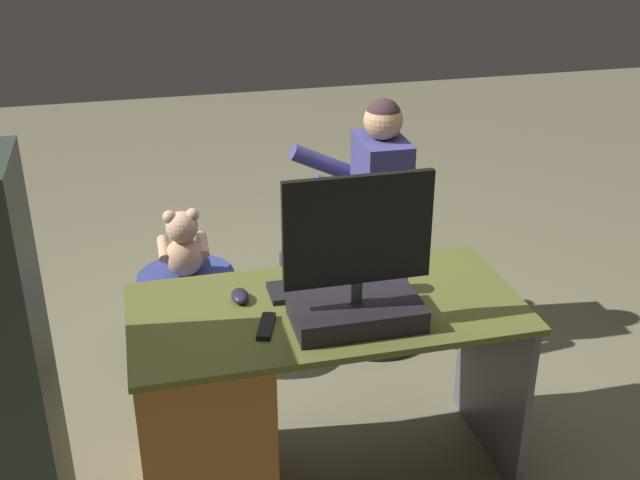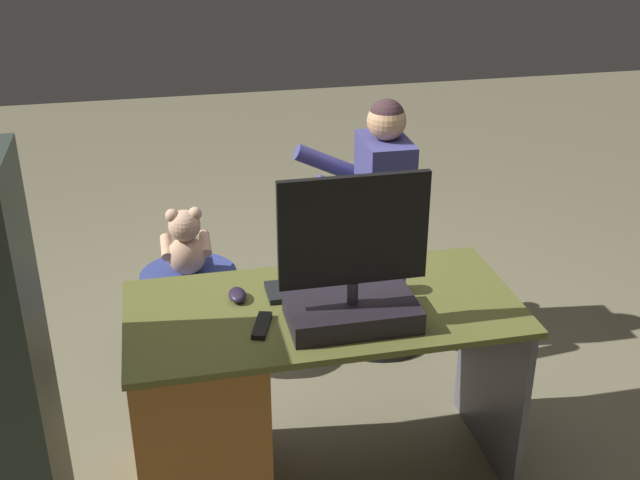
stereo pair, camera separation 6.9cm
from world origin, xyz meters
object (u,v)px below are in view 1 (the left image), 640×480
object	(u,v)px
cup	(397,279)
computer_mouse	(240,296)
desk	(229,402)
teddy_bear	(183,245)
keyboard	(329,287)
person	(361,209)
tv_remote	(266,326)
visitor_chair	(377,287)
office_chair_teddy	(189,309)
monitor	(357,282)

from	to	relation	value
cup	computer_mouse	bearing A→B (deg)	-5.92
desk	computer_mouse	world-z (taller)	computer_mouse
desk	teddy_bear	distance (m)	0.90
keyboard	person	world-z (taller)	person
desk	computer_mouse	xyz separation A→B (m)	(-0.07, -0.10, 0.35)
tv_remote	keyboard	bearing A→B (deg)	-123.55
cup	visitor_chair	bearing A→B (deg)	-103.83
computer_mouse	cup	world-z (taller)	cup
computer_mouse	office_chair_teddy	world-z (taller)	computer_mouse
desk	person	distance (m)	1.18
desk	monitor	world-z (taller)	monitor
tv_remote	office_chair_teddy	bearing A→B (deg)	-60.62
teddy_bear	visitor_chair	size ratio (longest dim) A/B	0.61
keyboard	teddy_bear	size ratio (longest dim) A/B	1.35
cup	tv_remote	size ratio (longest dim) A/B	0.57
teddy_bear	desk	bearing A→B (deg)	94.44
cup	teddy_bear	world-z (taller)	cup
cup	tv_remote	distance (m)	0.51
computer_mouse	tv_remote	size ratio (longest dim) A/B	0.64
cup	person	xyz separation A→B (m)	(-0.11, -0.84, -0.10)
monitor	person	xyz separation A→B (m)	(-0.31, -1.01, -0.20)
tv_remote	cup	bearing A→B (deg)	-145.56
cup	visitor_chair	size ratio (longest dim) A/B	0.17
visitor_chair	person	world-z (taller)	person
cup	teddy_bear	bearing A→B (deg)	-50.81
keyboard	office_chair_teddy	xyz separation A→B (m)	(0.45, -0.76, -0.46)
monitor	teddy_bear	distance (m)	1.15
office_chair_teddy	visitor_chair	bearing A→B (deg)	-178.99
keyboard	teddy_bear	xyz separation A→B (m)	(0.45, -0.77, -0.15)
teddy_bear	office_chair_teddy	bearing A→B (deg)	90.00
keyboard	cup	distance (m)	0.24
monitor	cup	distance (m)	0.28
keyboard	visitor_chair	size ratio (longest dim) A/B	0.83
monitor	office_chair_teddy	size ratio (longest dim) A/B	1.04
office_chair_teddy	visitor_chair	distance (m)	0.89
cup	tv_remote	bearing A→B (deg)	16.28
computer_mouse	person	bearing A→B (deg)	-130.11
cup	visitor_chair	world-z (taller)	cup
desk	keyboard	world-z (taller)	keyboard
keyboard	computer_mouse	xyz separation A→B (m)	(0.31, 0.00, 0.01)
monitor	computer_mouse	size ratio (longest dim) A/B	5.29
cup	tv_remote	world-z (taller)	cup
keyboard	office_chair_teddy	world-z (taller)	keyboard
computer_mouse	person	world-z (taller)	person
office_chair_teddy	person	world-z (taller)	person
office_chair_teddy	person	xyz separation A→B (m)	(-0.79, -0.01, 0.40)
person	cup	bearing A→B (deg)	82.18
cup	office_chair_teddy	size ratio (longest dim) A/B	0.18
person	office_chair_teddy	bearing A→B (deg)	1.01
teddy_bear	visitor_chair	xyz separation A→B (m)	(-0.89, -0.01, -0.33)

